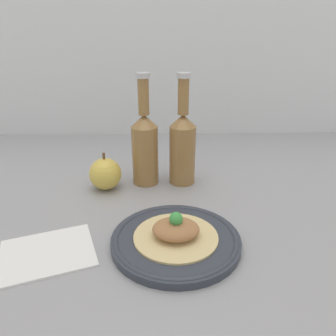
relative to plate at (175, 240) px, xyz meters
The scene contains 8 objects.
ground_plane 17.72cm from the plate, 98.25° to the left, with size 180.00×110.00×4.00cm, color gray.
wall_backsplash 80.89cm from the plate, 92.03° to the left, with size 180.00×3.00×80.00cm.
plate is the anchor object (origin of this frame).
plated_food 1.95cm from the plate, 110.56° to the left, with size 15.68×15.68×5.27cm.
cider_bottle_left 29.16cm from the plate, 103.89° to the left, with size 6.61×6.61×27.69cm.
cider_bottle_right 28.53cm from the plate, 84.12° to the left, with size 6.61×6.61×27.69cm.
apple 28.76cm from the plate, 125.06° to the left, with size 7.93×7.93×9.45cm.
napkin 23.13cm from the plate, behind, with size 19.56×17.92×0.80cm.
Camera 1 is at (0.18, -67.70, 37.23)cm, focal length 35.00 mm.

